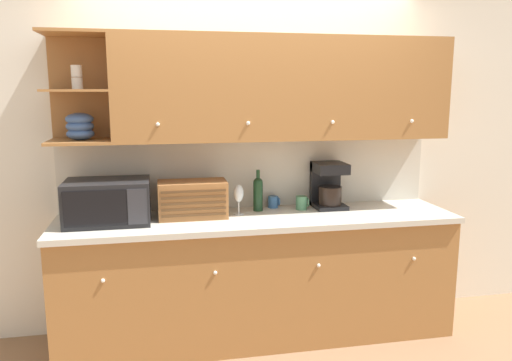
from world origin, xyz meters
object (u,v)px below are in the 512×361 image
Objects in this scene: bread_box at (193,199)px; mug at (302,203)px; microwave at (108,202)px; wine_glass at (239,194)px; mug_blue_second at (273,202)px; coffee_maker at (328,185)px; wine_bottle at (258,192)px.

mug is (0.82, 0.07, -0.08)m from bread_box.
microwave reaches higher than mug.
bread_box is at bearing -178.82° from wine_glass.
mug_blue_second is 0.26× the size of coffee_maker.
wine_bottle reaches higher than microwave.
microwave is 0.90m from wine_glass.
wine_bottle is at bearing 11.26° from bread_box.
mug_blue_second is 0.22m from mug.
wine_glass is 0.71m from coffee_maker.
microwave is at bearing -172.45° from wine_bottle.
mug_blue_second is at bearing 29.12° from wine_bottle.
microwave is 5.45× the size of mug.
wine_bottle is 0.34m from mug.
microwave is 1.61m from coffee_maker.
mug reaches higher than mug_blue_second.
microwave is 1.16× the size of bread_box.
coffee_maker reaches higher than wine_bottle.
mug is at bearing -27.54° from mug_blue_second.
mug is (1.38, 0.11, -0.09)m from microwave.
wine_glass is 0.50m from mug.
mug is at bearing -4.51° from wine_bottle.
coffee_maker reaches higher than bread_box.
bread_box is 1.04m from coffee_maker.
wine_bottle is at bearing -178.75° from coffee_maker.
bread_box is 1.38× the size of coffee_maker.
wine_glass is 0.35m from mug_blue_second.
wine_bottle is at bearing -150.88° from mug_blue_second.
microwave is 1.21m from mug_blue_second.
bread_box is (0.57, 0.04, -0.02)m from microwave.
bread_box reaches higher than mug_blue_second.
mug_blue_second is 0.88× the size of mug.
bread_box is at bearing -173.99° from coffee_maker.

